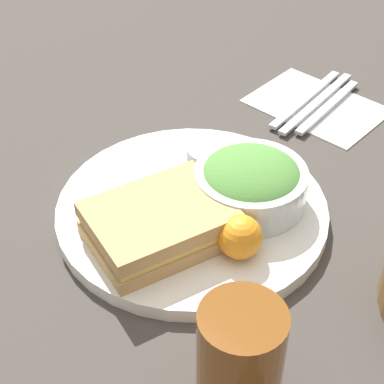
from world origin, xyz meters
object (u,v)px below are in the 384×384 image
Objects in this scene: salad_bowl at (251,182)px; fork at (306,99)px; dressing_cup at (209,159)px; drink_glass at (240,365)px; knife at (317,103)px; spoon at (328,107)px; plate at (192,211)px; sandwich at (159,224)px.

fork is at bearing -160.17° from salad_bowl.
drink_glass is at bearing 45.63° from dressing_cup.
drink_glass is at bearing 36.06° from salad_bowl.
spoon is (-0.00, 0.02, 0.00)m from knife.
fork is at bearing -171.46° from plate.
sandwich is 1.02× the size of spoon.
dressing_cup is 0.24m from knife.
salad_bowl is 2.36× the size of dressing_cup.
sandwich is 0.92× the size of fork.
salad_bowl is 0.76× the size of spoon.
dressing_cup is at bearing -162.09° from sandwich.
drink_glass reaches higher than knife.
sandwich is 1.34× the size of salad_bowl.
salad_bowl is 0.26m from drink_glass.
salad_bowl is 0.26m from spoon.
fork is (-0.25, -0.09, -0.04)m from salad_bowl.
dressing_cup is at bearing 178.35° from fork.
drink_glass is 0.51m from knife.
plate is 0.08m from dressing_cup.
dressing_cup is at bearing 169.67° from spoon.
sandwich is 0.13m from dressing_cup.
plate is at bearing -170.47° from sandwich.
knife is at bearing -174.89° from plate.
plate is 5.75× the size of dressing_cup.
salad_bowl is (-0.11, 0.03, 0.01)m from sandwich.
salad_bowl is at bearing 138.18° from plate.
fork is 0.95× the size of knife.
dressing_cup is 0.24m from fork.
knife and spoon have the same top height.
sandwich is at bearing -16.61° from salad_bowl.
fork is (-0.36, -0.06, -0.03)m from sandwich.
fork is at bearing 90.00° from spoon.
drink_glass is at bearing -161.07° from spoon.
knife is (-0.24, 0.00, -0.03)m from dressing_cup.
sandwich is at bearing 17.91° from dressing_cup.
sandwich is 0.37m from fork.
dressing_cup is at bearing 173.98° from knife.
dressing_cup reaches higher than knife.
sandwich is 0.87× the size of knife.
knife is 1.17× the size of spoon.
sandwich is 0.12m from salad_bowl.
drink_glass reaches higher than spoon.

